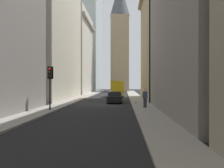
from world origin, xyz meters
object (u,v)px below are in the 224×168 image
at_px(traffic_light_foreground, 50,78).
at_px(discarded_bottle, 136,103).
at_px(pedestrian, 145,97).
at_px(delivery_truck, 118,88).
at_px(sedan_black, 115,98).

xyz_separation_m(traffic_light_foreground, discarded_bottle, (6.72, -7.86, -2.68)).
relative_size(traffic_light_foreground, pedestrian, 2.12).
relative_size(delivery_truck, sedan_black, 1.50).
bearing_deg(discarded_bottle, pedestrian, -171.97).
xyz_separation_m(sedan_black, traffic_light_foreground, (-9.40, 5.36, 2.27)).
xyz_separation_m(pedestrian, discarded_bottle, (4.50, 0.64, -0.87)).
xyz_separation_m(traffic_light_foreground, pedestrian, (2.22, -8.49, -1.81)).
bearing_deg(sedan_black, discarded_bottle, -137.03).
bearing_deg(delivery_truck, discarded_bottle, -171.65).
bearing_deg(sedan_black, delivery_truck, -0.00).
height_order(traffic_light_foreground, pedestrian, traffic_light_foreground).
bearing_deg(delivery_truck, pedestrian, -171.72).
height_order(pedestrian, discarded_bottle, pedestrian).
bearing_deg(delivery_truck, sedan_black, 180.00).
distance_m(delivery_truck, traffic_light_foreground, 24.37).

